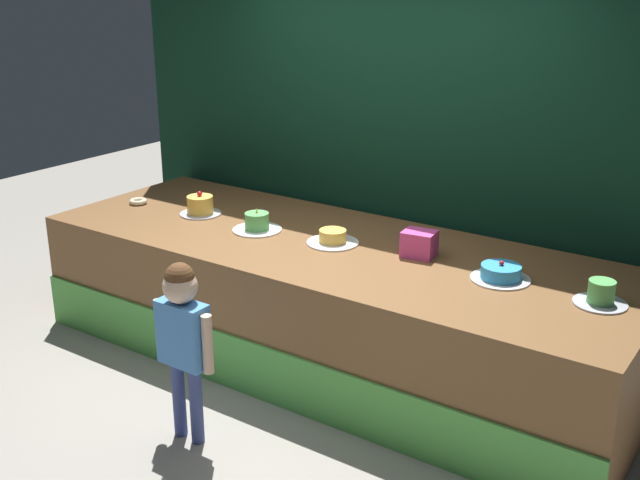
{
  "coord_description": "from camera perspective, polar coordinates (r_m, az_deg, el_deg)",
  "views": [
    {
      "loc": [
        2.62,
        -3.24,
        2.5
      ],
      "look_at": [
        0.1,
        0.42,
        0.94
      ],
      "focal_mm": 43.64,
      "sensor_mm": 36.0,
      "label": 1
    }
  ],
  "objects": [
    {
      "name": "ground_plane",
      "position": [
        4.86,
        -3.82,
        -11.67
      ],
      "size": [
        12.0,
        12.0,
        0.0
      ],
      "primitive_type": "plane",
      "color": "gray"
    },
    {
      "name": "donut",
      "position": [
        6.02,
        -13.2,
        2.77
      ],
      "size": [
        0.13,
        0.13,
        0.04
      ],
      "primitive_type": "torus",
      "color": "beige",
      "rests_on": "stage_platform"
    },
    {
      "name": "cake_far_right",
      "position": [
        4.37,
        19.91,
        -3.79
      ],
      "size": [
        0.28,
        0.28,
        0.13
      ],
      "color": "silver",
      "rests_on": "stage_platform"
    },
    {
      "name": "stage_platform",
      "position": [
        5.17,
        0.85,
        -4.55
      ],
      "size": [
        4.0,
        1.42,
        0.82
      ],
      "color": "brown",
      "rests_on": "ground_plane"
    },
    {
      "name": "pink_box",
      "position": [
        4.82,
        7.28,
        -0.27
      ],
      "size": [
        0.22,
        0.19,
        0.16
      ],
      "primitive_type": "cube",
      "rotation": [
        0.0,
        0.0,
        0.13
      ],
      "color": "#E5489A",
      "rests_on": "stage_platform"
    },
    {
      "name": "cake_right",
      "position": [
        4.55,
        13.11,
        -2.39
      ],
      "size": [
        0.34,
        0.34,
        0.12
      ],
      "color": "white",
      "rests_on": "stage_platform"
    },
    {
      "name": "curtain_backdrop",
      "position": [
        5.52,
        5.59,
        8.32
      ],
      "size": [
        4.62,
        0.08,
        2.91
      ],
      "primitive_type": "cube",
      "color": "black",
      "rests_on": "ground_plane"
    },
    {
      "name": "cake_center",
      "position": [
        5.02,
        0.94,
        0.15
      ],
      "size": [
        0.34,
        0.34,
        0.09
      ],
      "color": "white",
      "rests_on": "stage_platform"
    },
    {
      "name": "child_figure",
      "position": [
        4.24,
        -10.03,
        -6.39
      ],
      "size": [
        0.41,
        0.19,
        1.05
      ],
      "color": "#3F4C8C",
      "rests_on": "ground_plane"
    },
    {
      "name": "cake_far_left",
      "position": [
        5.67,
        -8.78,
        2.48
      ],
      "size": [
        0.3,
        0.3,
        0.17
      ],
      "color": "silver",
      "rests_on": "stage_platform"
    },
    {
      "name": "cake_left",
      "position": [
        5.28,
        -4.65,
        1.23
      ],
      "size": [
        0.34,
        0.34,
        0.16
      ],
      "color": "white",
      "rests_on": "stage_platform"
    }
  ]
}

